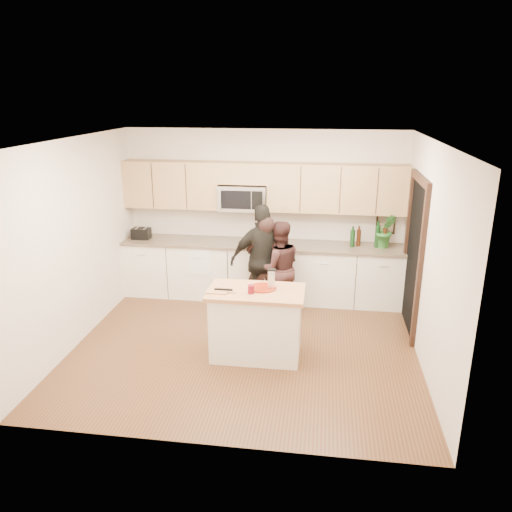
# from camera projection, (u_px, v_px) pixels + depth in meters

# --- Properties ---
(floor) EXTENTS (4.50, 4.50, 0.00)m
(floor) POSITION_uv_depth(u_px,v_px,m) (245.00, 346.00, 6.69)
(floor) COLOR brown
(floor) RESTS_ON ground
(room_shell) EXTENTS (4.52, 4.02, 2.71)m
(room_shell) POSITION_uv_depth(u_px,v_px,m) (244.00, 221.00, 6.15)
(room_shell) COLOR beige
(room_shell) RESTS_ON ground
(back_cabinetry) EXTENTS (4.50, 0.66, 0.94)m
(back_cabinetry) POSITION_uv_depth(u_px,v_px,m) (261.00, 270.00, 8.14)
(back_cabinetry) COLOR white
(back_cabinetry) RESTS_ON ground
(upper_cabinetry) EXTENTS (4.50, 0.33, 0.75)m
(upper_cabinetry) POSITION_uv_depth(u_px,v_px,m) (265.00, 185.00, 7.84)
(upper_cabinetry) COLOR tan
(upper_cabinetry) RESTS_ON ground
(microwave) EXTENTS (0.76, 0.41, 0.40)m
(microwave) POSITION_uv_depth(u_px,v_px,m) (243.00, 197.00, 7.91)
(microwave) COLOR silver
(microwave) RESTS_ON ground
(doorway) EXTENTS (0.06, 1.25, 2.20)m
(doorway) POSITION_uv_depth(u_px,v_px,m) (414.00, 251.00, 6.89)
(doorway) COLOR black
(doorway) RESTS_ON ground
(framed_picture) EXTENTS (0.30, 0.03, 0.38)m
(framed_picture) POSITION_uv_depth(u_px,v_px,m) (386.00, 222.00, 7.90)
(framed_picture) COLOR black
(framed_picture) RESTS_ON ground
(dish_towel) EXTENTS (0.34, 0.60, 0.48)m
(dish_towel) POSITION_uv_depth(u_px,v_px,m) (201.00, 252.00, 7.98)
(dish_towel) COLOR white
(dish_towel) RESTS_ON ground
(island) EXTENTS (1.20, 0.70, 0.90)m
(island) POSITION_uv_depth(u_px,v_px,m) (256.00, 323.00, 6.33)
(island) COLOR white
(island) RESTS_ON ground
(red_plate) EXTENTS (0.34, 0.34, 0.02)m
(red_plate) POSITION_uv_depth(u_px,v_px,m) (263.00, 288.00, 6.25)
(red_plate) COLOR maroon
(red_plate) RESTS_ON island
(box_grater) EXTENTS (0.10, 0.07, 0.25)m
(box_grater) POSITION_uv_depth(u_px,v_px,m) (271.00, 278.00, 6.19)
(box_grater) COLOR silver
(box_grater) RESTS_ON red_plate
(drink_glass) EXTENTS (0.08, 0.08, 0.11)m
(drink_glass) POSITION_uv_depth(u_px,v_px,m) (251.00, 289.00, 6.08)
(drink_glass) COLOR maroon
(drink_glass) RESTS_ON island
(cutting_board) EXTENTS (0.27, 0.17, 0.02)m
(cutting_board) POSITION_uv_depth(u_px,v_px,m) (217.00, 291.00, 6.14)
(cutting_board) COLOR #B07649
(cutting_board) RESTS_ON island
(tongs) EXTENTS (0.23, 0.03, 0.02)m
(tongs) POSITION_uv_depth(u_px,v_px,m) (223.00, 289.00, 6.15)
(tongs) COLOR black
(tongs) RESTS_ON cutting_board
(knife) EXTENTS (0.20, 0.02, 0.01)m
(knife) POSITION_uv_depth(u_px,v_px,m) (228.00, 292.00, 6.10)
(knife) COLOR silver
(knife) RESTS_ON cutting_board
(toaster) EXTENTS (0.29, 0.20, 0.18)m
(toaster) POSITION_uv_depth(u_px,v_px,m) (141.00, 233.00, 8.20)
(toaster) COLOR black
(toaster) RESTS_ON back_cabinetry
(bottle_cluster) EXTENTS (0.61, 0.21, 0.41)m
(bottle_cluster) POSITION_uv_depth(u_px,v_px,m) (373.00, 236.00, 7.75)
(bottle_cluster) COLOR black
(bottle_cluster) RESTS_ON back_cabinetry
(orchid) EXTENTS (0.34, 0.29, 0.55)m
(orchid) POSITION_uv_depth(u_px,v_px,m) (386.00, 230.00, 7.68)
(orchid) COLOR #327930
(orchid) RESTS_ON back_cabinetry
(woman_left) EXTENTS (0.62, 0.46, 1.53)m
(woman_left) POSITION_uv_depth(u_px,v_px,m) (265.00, 265.00, 7.50)
(woman_left) COLOR black
(woman_left) RESTS_ON ground
(woman_center) EXTENTS (0.85, 0.76, 1.45)m
(woman_center) POSITION_uv_depth(u_px,v_px,m) (278.00, 268.00, 7.49)
(woman_center) COLOR #321A19
(woman_center) RESTS_ON ground
(woman_right) EXTENTS (1.07, 0.67, 1.69)m
(woman_right) POSITION_uv_depth(u_px,v_px,m) (263.00, 260.00, 7.48)
(woman_right) COLOR black
(woman_right) RESTS_ON ground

